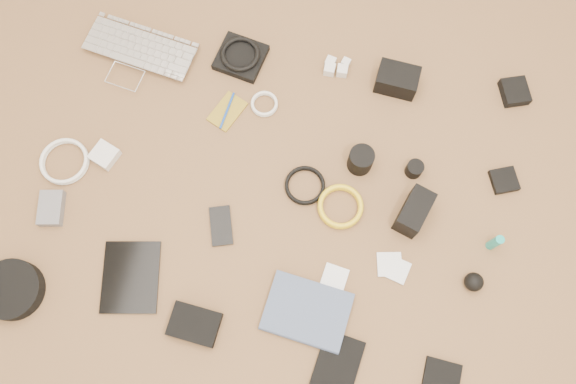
% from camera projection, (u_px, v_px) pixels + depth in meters
% --- Properties ---
extents(laptop, '(0.39, 0.30, 0.03)m').
position_uv_depth(laptop, '(134.00, 61.00, 1.84)').
color(laptop, silver).
rests_on(laptop, ground).
extents(headphone_pouch, '(0.17, 0.16, 0.03)m').
position_uv_depth(headphone_pouch, '(241.00, 57.00, 1.84)').
color(headphone_pouch, black).
rests_on(headphone_pouch, ground).
extents(headphones, '(0.15, 0.15, 0.02)m').
position_uv_depth(headphones, '(240.00, 54.00, 1.82)').
color(headphones, black).
rests_on(headphones, headphone_pouch).
extents(charger_a, '(0.03, 0.03, 0.03)m').
position_uv_depth(charger_a, '(330.00, 70.00, 1.83)').
color(charger_a, silver).
rests_on(charger_a, ground).
extents(charger_b, '(0.04, 0.04, 0.03)m').
position_uv_depth(charger_b, '(330.00, 62.00, 1.84)').
color(charger_b, silver).
rests_on(charger_b, ground).
extents(charger_c, '(0.03, 0.03, 0.02)m').
position_uv_depth(charger_c, '(346.00, 63.00, 1.84)').
color(charger_c, silver).
rests_on(charger_c, ground).
extents(charger_d, '(0.04, 0.04, 0.03)m').
position_uv_depth(charger_d, '(342.00, 71.00, 1.82)').
color(charger_d, silver).
rests_on(charger_d, ground).
extents(dslr_camera, '(0.13, 0.10, 0.07)m').
position_uv_depth(dslr_camera, '(397.00, 80.00, 1.79)').
color(dslr_camera, black).
rests_on(dslr_camera, ground).
extents(lens_pouch, '(0.11, 0.11, 0.03)m').
position_uv_depth(lens_pouch, '(515.00, 92.00, 1.80)').
color(lens_pouch, black).
rests_on(lens_pouch, ground).
extents(notebook_olive, '(0.12, 0.14, 0.01)m').
position_uv_depth(notebook_olive, '(227.00, 111.00, 1.80)').
color(notebook_olive, olive).
rests_on(notebook_olive, ground).
extents(pen_blue, '(0.02, 0.13, 0.01)m').
position_uv_depth(pen_blue, '(227.00, 111.00, 1.79)').
color(pen_blue, '#143FA8').
rests_on(pen_blue, notebook_olive).
extents(cable_white_a, '(0.12, 0.12, 0.01)m').
position_uv_depth(cable_white_a, '(264.00, 105.00, 1.80)').
color(cable_white_a, silver).
rests_on(cable_white_a, ground).
extents(lens_a, '(0.10, 0.10, 0.08)m').
position_uv_depth(lens_a, '(361.00, 160.00, 1.71)').
color(lens_a, black).
rests_on(lens_a, ground).
extents(lens_b, '(0.06, 0.06, 0.05)m').
position_uv_depth(lens_b, '(414.00, 169.00, 1.72)').
color(lens_b, black).
rests_on(lens_b, ground).
extents(card_reader, '(0.10, 0.10, 0.02)m').
position_uv_depth(card_reader, '(504.00, 180.00, 1.72)').
color(card_reader, black).
rests_on(card_reader, ground).
extents(power_brick, '(0.09, 0.09, 0.03)m').
position_uv_depth(power_brick, '(105.00, 155.00, 1.74)').
color(power_brick, silver).
rests_on(power_brick, ground).
extents(cable_white_b, '(0.16, 0.16, 0.01)m').
position_uv_depth(cable_white_b, '(65.00, 162.00, 1.74)').
color(cable_white_b, silver).
rests_on(cable_white_b, ground).
extents(cable_black, '(0.13, 0.13, 0.01)m').
position_uv_depth(cable_black, '(305.00, 186.00, 1.72)').
color(cable_black, black).
rests_on(cable_black, ground).
extents(cable_yellow, '(0.17, 0.17, 0.02)m').
position_uv_depth(cable_yellow, '(340.00, 207.00, 1.70)').
color(cable_yellow, yellow).
rests_on(cable_yellow, ground).
extents(flash, '(0.11, 0.14, 0.10)m').
position_uv_depth(flash, '(414.00, 212.00, 1.65)').
color(flash, black).
rests_on(flash, ground).
extents(lens_cleaner, '(0.03, 0.03, 0.09)m').
position_uv_depth(lens_cleaner, '(495.00, 243.00, 1.63)').
color(lens_cleaner, teal).
rests_on(lens_cleaner, ground).
extents(battery_charger, '(0.09, 0.12, 0.03)m').
position_uv_depth(battery_charger, '(51.00, 208.00, 1.69)').
color(battery_charger, slate).
rests_on(battery_charger, ground).
extents(tablet, '(0.20, 0.24, 0.01)m').
position_uv_depth(tablet, '(131.00, 277.00, 1.64)').
color(tablet, black).
rests_on(tablet, ground).
extents(phone, '(0.10, 0.13, 0.01)m').
position_uv_depth(phone, '(221.00, 226.00, 1.69)').
color(phone, black).
rests_on(phone, ground).
extents(filter_case_left, '(0.08, 0.08, 0.01)m').
position_uv_depth(filter_case_left, '(334.00, 278.00, 1.64)').
color(filter_case_left, silver).
rests_on(filter_case_left, ground).
extents(filter_case_mid, '(0.09, 0.09, 0.01)m').
position_uv_depth(filter_case_mid, '(389.00, 265.00, 1.65)').
color(filter_case_mid, silver).
rests_on(filter_case_mid, ground).
extents(filter_case_right, '(0.08, 0.08, 0.01)m').
position_uv_depth(filter_case_right, '(397.00, 270.00, 1.65)').
color(filter_case_right, silver).
rests_on(filter_case_right, ground).
extents(air_blower, '(0.07, 0.07, 0.06)m').
position_uv_depth(air_blower, '(474.00, 282.00, 1.61)').
color(air_blower, black).
rests_on(air_blower, ground).
extents(headphone_case, '(0.20, 0.20, 0.05)m').
position_uv_depth(headphone_case, '(12.00, 290.00, 1.61)').
color(headphone_case, black).
rests_on(headphone_case, ground).
extents(drive_case, '(0.14, 0.11, 0.03)m').
position_uv_depth(drive_case, '(194.00, 324.00, 1.59)').
color(drive_case, black).
rests_on(drive_case, ground).
extents(paperback, '(0.25, 0.20, 0.02)m').
position_uv_depth(paperback, '(298.00, 342.00, 1.58)').
color(paperback, '#425170').
rests_on(paperback, ground).
extents(notebook_black_a, '(0.14, 0.20, 0.01)m').
position_uv_depth(notebook_black_a, '(336.00, 369.00, 1.56)').
color(notebook_black_a, black).
rests_on(notebook_black_a, ground).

